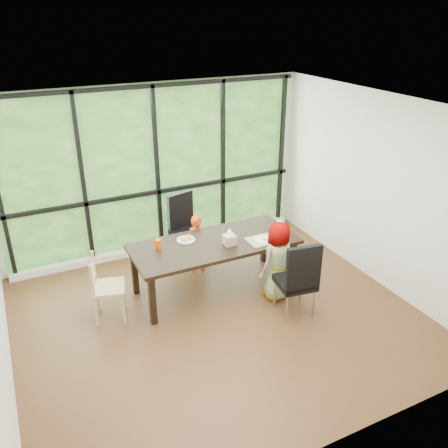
{
  "coord_description": "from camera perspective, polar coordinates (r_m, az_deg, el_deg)",
  "views": [
    {
      "loc": [
        -2.16,
        -4.6,
        3.72
      ],
      "look_at": [
        0.36,
        0.53,
        1.05
      ],
      "focal_mm": 37.68,
      "sensor_mm": 36.0,
      "label": 1
    }
  ],
  "objects": [
    {
      "name": "straw_pink",
      "position": [
        6.57,
        7.14,
        -0.37
      ],
      "size": [
        0.01,
        0.04,
        0.2
      ],
      "primitive_type": "cylinder",
      "rotation": [
        0.14,
        0.0,
        0.0
      ],
      "color": "pink",
      "rests_on": "green_cup"
    },
    {
      "name": "plate_far",
      "position": [
        6.55,
        -4.65,
        -1.93
      ],
      "size": [
        0.26,
        0.26,
        0.02
      ],
      "primitive_type": "cylinder",
      "color": "white",
      "rests_on": "dining_table"
    },
    {
      "name": "tissue_box",
      "position": [
        6.4,
        0.68,
        -1.92
      ],
      "size": [
        0.16,
        0.16,
        0.14
      ],
      "primitive_type": "cube",
      "color": "tan",
      "rests_on": "dining_table"
    },
    {
      "name": "child_older",
      "position": [
        6.43,
        6.44,
        -4.5
      ],
      "size": [
        0.62,
        0.48,
        1.13
      ],
      "primitive_type": "imported",
      "rotation": [
        0.0,
        0.0,
        3.38
      ],
      "color": "slate",
      "rests_on": "ground"
    },
    {
      "name": "green_cup",
      "position": [
        6.61,
        7.09,
        -1.21
      ],
      "size": [
        0.08,
        0.08,
        0.13
      ],
      "primitive_type": "cylinder",
      "color": "#57D836",
      "rests_on": "dining_table"
    },
    {
      "name": "dining_table",
      "position": [
        6.66,
        -1.16,
        -5.1
      ],
      "size": [
        2.38,
        1.21,
        0.75
      ],
      "primitive_type": "cube",
      "rotation": [
        0.0,
        0.0,
        0.1
      ],
      "color": "black",
      "rests_on": "ground"
    },
    {
      "name": "chair_interior_leather",
      "position": [
        6.15,
        8.66,
        -6.39
      ],
      "size": [
        0.52,
        0.52,
        1.08
      ],
      "primitive_type": "cube",
      "rotation": [
        0.0,
        0.0,
        2.99
      ],
      "color": "black",
      "rests_on": "ground"
    },
    {
      "name": "chair_end_beech",
      "position": [
        6.22,
        -13.81,
        -7.49
      ],
      "size": [
        0.5,
        0.51,
        0.9
      ],
      "primitive_type": "cube",
      "rotation": [
        0.0,
        0.0,
        1.3
      ],
      "color": "tan",
      "rests_on": "ground"
    },
    {
      "name": "child_toddler",
      "position": [
        7.1,
        -3.19,
        -2.41
      ],
      "size": [
        0.33,
        0.22,
        0.9
      ],
      "primitive_type": "imported",
      "rotation": [
        0.0,
        0.0,
        -0.02
      ],
      "color": "red",
      "rests_on": "ground"
    },
    {
      "name": "window_sill",
      "position": [
        7.98,
        -7.44,
        -2.55
      ],
      "size": [
        4.8,
        0.12,
        0.1
      ],
      "primitive_type": "cube",
      "color": "silver",
      "rests_on": "ground"
    },
    {
      "name": "straw_white",
      "position": [
        6.31,
        -8.05,
        -1.55
      ],
      "size": [
        0.01,
        0.04,
        0.2
      ],
      "primitive_type": "cylinder",
      "rotation": [
        0.14,
        0.0,
        0.0
      ],
      "color": "white",
      "rests_on": "orange_cup"
    },
    {
      "name": "chair_window_leather",
      "position": [
        7.38,
        -4.35,
        -0.57
      ],
      "size": [
        0.57,
        0.57,
        1.08
      ],
      "primitive_type": "cube",
      "rotation": [
        0.0,
        0.0,
        0.27
      ],
      "color": "black",
      "rests_on": "ground"
    },
    {
      "name": "foliage_backdrop",
      "position": [
        7.55,
        -8.19,
        6.49
      ],
      "size": [
        4.8,
        0.02,
        2.65
      ],
      "primitive_type": "cube",
      "color": "#174D18",
      "rests_on": "back_wall"
    },
    {
      "name": "window_mullions",
      "position": [
        7.51,
        -8.09,
        6.4
      ],
      "size": [
        4.8,
        0.06,
        2.65
      ],
      "primitive_type": null,
      "color": "black",
      "rests_on": "back_wall"
    },
    {
      "name": "plate_near",
      "position": [
        6.56,
        4.84,
        -1.9
      ],
      "size": [
        0.26,
        0.26,
        0.02
      ],
      "primitive_type": "cylinder",
      "color": "white",
      "rests_on": "dining_table"
    },
    {
      "name": "ground",
      "position": [
        6.3,
        -0.8,
        -11.15
      ],
      "size": [
        5.0,
        5.0,
        0.0
      ],
      "primitive_type": "plane",
      "color": "black",
      "rests_on": "ground"
    },
    {
      "name": "crepe_rolls_far",
      "position": [
        6.54,
        -4.66,
        -1.72
      ],
      "size": [
        0.2,
        0.12,
        0.04
      ],
      "primitive_type": null,
      "color": "tan",
      "rests_on": "plate_far"
    },
    {
      "name": "orange_cup",
      "position": [
        6.36,
        -8.0,
        -2.39
      ],
      "size": [
        0.08,
        0.08,
        0.13
      ],
      "primitive_type": "cylinder",
      "color": "#E44F00",
      "rests_on": "dining_table"
    },
    {
      "name": "placemat",
      "position": [
        6.57,
        4.86,
        -1.91
      ],
      "size": [
        0.46,
        0.34,
        0.01
      ],
      "primitive_type": "cube",
      "color": "tan",
      "rests_on": "dining_table"
    },
    {
      "name": "tissue",
      "position": [
        6.34,
        0.68,
        -0.93
      ],
      "size": [
        0.12,
        0.12,
        0.11
      ],
      "primitive_type": "cone",
      "color": "white",
      "rests_on": "tissue_box"
    },
    {
      "name": "white_mug",
      "position": [
        6.99,
        6.73,
        0.08
      ],
      "size": [
        0.08,
        0.08,
        0.08
      ],
      "primitive_type": "cylinder",
      "color": "white",
      "rests_on": "dining_table"
    },
    {
      "name": "back_wall",
      "position": [
        7.57,
        -8.24,
        6.53
      ],
      "size": [
        5.0,
        0.0,
        5.0
      ],
      "primitive_type": "plane",
      "rotation": [
        1.57,
        0.0,
        0.0
      ],
      "color": "silver",
      "rests_on": "ground"
    },
    {
      "name": "crepe_rolls_near",
      "position": [
        6.55,
        4.85,
        -1.7
      ],
      "size": [
        0.05,
        0.12,
        0.04
      ],
      "primitive_type": null,
      "color": "tan",
      "rests_on": "plate_near"
    }
  ]
}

